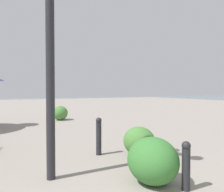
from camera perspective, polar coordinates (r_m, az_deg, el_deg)
name	(u,v)px	position (r m, az deg, el deg)	size (l,w,h in m)	color
lamppost	(50,4)	(3.98, -15.58, 21.75)	(0.98, 0.28, 4.29)	#232328
bollard_near	(186,165)	(3.54, 18.34, -16.26)	(0.13, 0.13, 0.71)	#232328
bollard_mid	(99,135)	(5.07, -3.40, -9.99)	(0.13, 0.13, 0.84)	#232328
shrub_low	(153,160)	(3.65, 10.35, -15.86)	(0.85, 0.76, 0.72)	#387533
shrub_wide	(139,141)	(5.07, 6.94, -11.35)	(0.75, 0.68, 0.64)	#477F38
shrub_tall	(60,113)	(11.06, -13.08, -4.23)	(0.80, 0.72, 0.68)	#477F38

